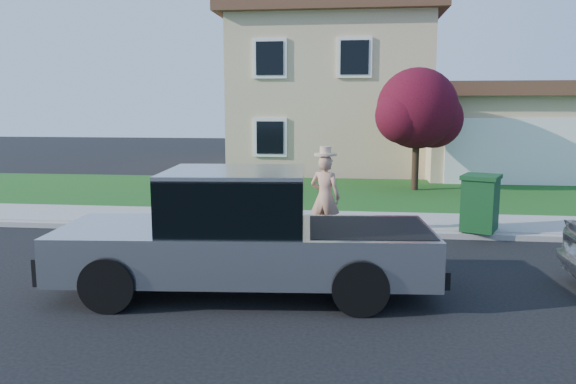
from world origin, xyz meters
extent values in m
plane|color=black|center=(0.00, 0.00, 0.00)|extent=(80.00, 80.00, 0.00)
cube|color=gray|center=(1.00, 2.90, 0.06)|extent=(40.00, 0.20, 0.12)
cube|color=gray|center=(1.00, 4.00, 0.07)|extent=(40.00, 2.00, 0.15)
cube|color=#154C18|center=(1.00, 8.50, 0.05)|extent=(40.00, 7.00, 0.10)
cube|color=tan|center=(0.00, 17.00, 3.20)|extent=(8.00, 9.00, 6.40)
cube|color=tan|center=(6.50, 14.00, 1.60)|extent=(5.50, 6.00, 3.20)
cube|color=white|center=(6.50, 10.98, 1.25)|extent=(4.60, 0.12, 2.30)
cube|color=#4C2D1E|center=(0.00, 17.00, 6.60)|extent=(8.80, 9.80, 0.50)
cube|color=#4C2D1E|center=(6.50, 14.00, 3.40)|extent=(6.20, 6.80, 0.50)
cube|color=white|center=(-2.20, 12.45, 4.60)|extent=(1.30, 0.10, 1.50)
cube|color=white|center=(1.00, 12.45, 4.60)|extent=(1.30, 0.10, 1.50)
cube|color=black|center=(-2.20, 12.45, 1.60)|extent=(1.30, 0.10, 1.50)
cylinder|color=black|center=(-2.21, -2.10, 0.39)|extent=(0.79, 0.35, 0.77)
cylinder|color=black|center=(-2.35, -0.33, 0.39)|extent=(0.79, 0.35, 0.77)
cylinder|color=black|center=(1.21, -1.81, 0.39)|extent=(0.79, 0.35, 0.77)
cylinder|color=black|center=(1.06, -0.04, 0.39)|extent=(0.79, 0.35, 0.77)
cube|color=#A7AAAE|center=(-0.50, -1.06, 0.67)|extent=(5.64, 2.38, 0.70)
cube|color=black|center=(-0.64, -1.08, 1.40)|extent=(2.17, 1.96, 0.82)
cube|color=#A7AAAE|center=(-0.64, -1.08, 1.82)|extent=(2.17, 1.96, 0.08)
cube|color=black|center=(1.33, -0.91, 0.99)|extent=(1.87, 1.78, 0.06)
cube|color=black|center=(-3.27, -1.30, 0.53)|extent=(0.27, 1.84, 0.39)
cube|color=black|center=(2.27, -0.83, 0.48)|extent=(0.27, 1.84, 0.24)
cube|color=black|center=(-1.50, -0.10, 1.30)|extent=(0.13, 0.22, 0.17)
imported|color=tan|center=(0.49, 2.55, 0.89)|extent=(0.75, 0.61, 1.79)
cylinder|color=tan|center=(0.49, 2.55, 1.81)|extent=(0.48, 0.48, 0.05)
cylinder|color=tan|center=(0.49, 2.55, 1.88)|extent=(0.24, 0.24, 0.17)
cylinder|color=black|center=(3.04, 9.32, 1.00)|extent=(0.22, 0.22, 1.79)
sphere|color=#4B101C|center=(3.04, 9.32, 2.73)|extent=(2.58, 2.58, 2.58)
sphere|color=#4B101C|center=(3.60, 9.66, 2.40)|extent=(1.90, 1.90, 1.90)
sphere|color=#4B101C|center=(2.59, 8.99, 2.51)|extent=(1.79, 1.79, 1.79)
cube|color=#0F3918|center=(3.78, 3.10, 0.71)|extent=(0.92, 0.98, 1.11)
cube|color=#0F3918|center=(3.78, 3.10, 1.31)|extent=(1.00, 1.06, 0.09)
camera|label=1|loc=(1.12, -9.14, 2.79)|focal=35.00mm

